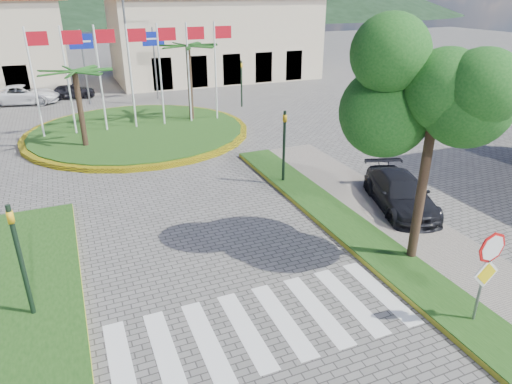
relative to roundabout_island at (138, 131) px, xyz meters
name	(u,v)px	position (x,y,z in m)	size (l,w,h in m)	color
sidewalk_right	(504,311)	(6.00, -20.00, -0.10)	(4.00, 28.00, 0.15)	gray
verge_right	(469,322)	(4.80, -20.00, -0.09)	(1.60, 28.00, 0.18)	#1B4012
crosswalk	(261,326)	(0.00, -18.00, -0.17)	(8.00, 3.00, 0.01)	silver
roundabout_island	(138,131)	(0.00, 0.00, 0.00)	(12.70, 12.70, 6.00)	yellow
stop_sign	(488,264)	(4.90, -20.04, 1.61)	(0.80, 0.11, 2.65)	slate
deciduous_tree	(437,93)	(5.50, -17.00, 5.00)	(3.60, 3.60, 6.80)	black
traffic_light_left	(19,253)	(-5.20, -15.50, 1.77)	(0.15, 0.18, 3.20)	black
traffic_light_right	(284,141)	(4.50, -10.00, 1.77)	(0.15, 0.18, 3.20)	black
traffic_light_far	(241,79)	(8.00, 4.00, 1.77)	(0.18, 0.15, 3.20)	black
direction_sign_west	(83,54)	(-2.00, 8.97, 3.35)	(1.60, 0.14, 5.20)	slate
direction_sign_east	(154,51)	(3.00, 8.97, 3.35)	(1.60, 0.14, 5.20)	slate
street_lamp_centre	(127,40)	(1.00, 8.00, 4.32)	(4.80, 0.16, 8.00)	slate
building_right	(215,35)	(10.00, 16.00, 3.73)	(19.08, 9.54, 8.05)	beige
white_van	(23,95)	(-6.43, 10.97, 0.51)	(2.26, 4.91, 1.36)	white
car_dark_a	(71,91)	(-3.10, 11.63, 0.40)	(1.37, 3.41, 1.16)	black
car_dark_b	(187,77)	(6.69, 14.05, 0.42)	(1.25, 3.59, 1.18)	black
car_side_right	(400,193)	(7.50, -13.93, 0.48)	(1.83, 4.49, 1.30)	black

